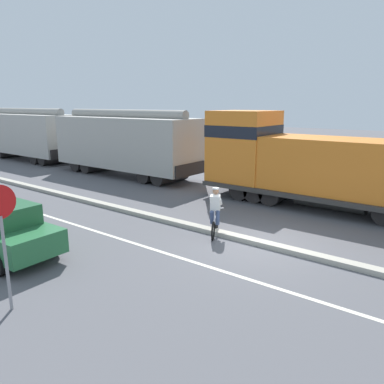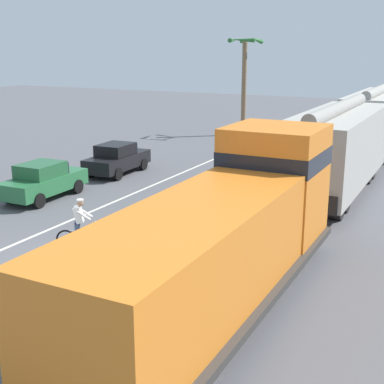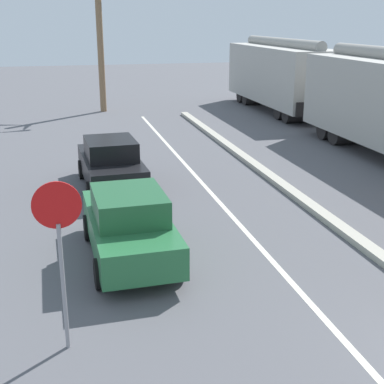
{
  "view_description": "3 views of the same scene",
  "coord_description": "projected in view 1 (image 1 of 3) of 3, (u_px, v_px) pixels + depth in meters",
  "views": [
    {
      "loc": [
        -10.53,
        -5.41,
        4.53
      ],
      "look_at": [
        -0.18,
        2.5,
        1.44
      ],
      "focal_mm": 35.0,
      "sensor_mm": 36.0,
      "label": 1
    },
    {
      "loc": [
        10.82,
        -11.64,
        6.5
      ],
      "look_at": [
        3.23,
        3.12,
        1.99
      ],
      "focal_mm": 50.0,
      "sensor_mm": 36.0,
      "label": 2
    },
    {
      "loc": [
        -6.78,
        -5.48,
        5.21
      ],
      "look_at": [
        -3.7,
        7.05,
        1.01
      ],
      "focal_mm": 50.0,
      "sensor_mm": 36.0,
      "label": 3
    }
  ],
  "objects": [
    {
      "name": "hopper_car_lead",
      "position": [
        125.0,
        143.0,
        23.67
      ],
      "size": [
        2.9,
        10.6,
        4.18
      ],
      "color": "#A9A69E",
      "rests_on": "ground"
    },
    {
      "name": "cyclist",
      "position": [
        215.0,
        213.0,
        13.02
      ],
      "size": [
        1.55,
        0.83,
        1.71
      ],
      "color": "black",
      "rests_on": "ground"
    },
    {
      "name": "median_curb",
      "position": [
        129.0,
        211.0,
        15.91
      ],
      "size": [
        0.36,
        36.0,
        0.16
      ],
      "primitive_type": "cube",
      "color": "#B2AD9E",
      "rests_on": "ground"
    },
    {
      "name": "parked_car_green",
      "position": [
        2.0,
        230.0,
        11.32
      ],
      "size": [
        1.93,
        4.25,
        1.62
      ],
      "color": "#286B3D",
      "rests_on": "ground"
    },
    {
      "name": "lane_stripe",
      "position": [
        83.0,
        227.0,
        14.07
      ],
      "size": [
        0.14,
        36.0,
        0.01
      ],
      "primitive_type": "cube",
      "color": "silver",
      "rests_on": "ground"
    },
    {
      "name": "stop_sign",
      "position": [
        1.0,
        224.0,
        8.0
      ],
      "size": [
        0.76,
        0.08,
        2.88
      ],
      "color": "gray",
      "rests_on": "ground"
    },
    {
      "name": "ground_plane",
      "position": [
        255.0,
        244.0,
        12.38
      ],
      "size": [
        120.0,
        120.0,
        0.0
      ],
      "primitive_type": "plane",
      "color": "#56565B"
    },
    {
      "name": "locomotive",
      "position": [
        314.0,
        167.0,
        16.55
      ],
      "size": [
        3.1,
        11.61,
        4.2
      ],
      "color": "orange",
      "rests_on": "ground"
    },
    {
      "name": "hopper_car_middle",
      "position": [
        27.0,
        134.0,
        30.53
      ],
      "size": [
        2.9,
        10.6,
        4.18
      ],
      "color": "#AEABA4",
      "rests_on": "ground"
    }
  ]
}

